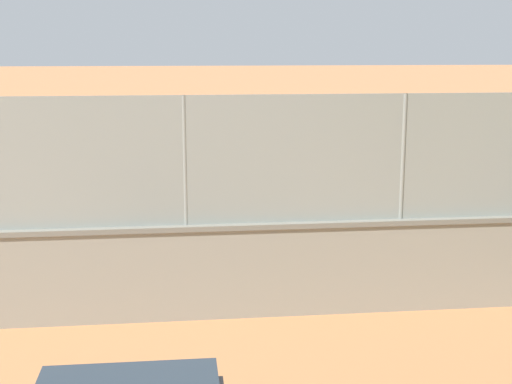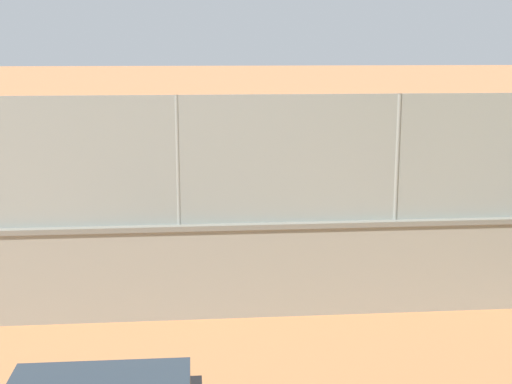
{
  "view_description": "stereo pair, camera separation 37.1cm",
  "coord_description": "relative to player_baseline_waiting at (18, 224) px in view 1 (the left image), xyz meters",
  "views": [
    {
      "loc": [
        2.75,
        22.15,
        4.11
      ],
      "look_at": [
        1.05,
        7.72,
        1.11
      ],
      "focal_mm": 49.71,
      "sensor_mm": 36.0,
      "label": 1
    },
    {
      "loc": [
        2.38,
        22.19,
        4.11
      ],
      "look_at": [
        1.05,
        7.72,
        1.11
      ],
      "focal_mm": 49.71,
      "sensor_mm": 36.0,
      "label": 2
    }
  ],
  "objects": [
    {
      "name": "ground_plane",
      "position": [
        -5.65,
        -8.96,
        -0.87
      ],
      "size": [
        260.0,
        260.0,
        0.0
      ],
      "primitive_type": "plane",
      "color": "#B27247"
    },
    {
      "name": "perimeter_wall",
      "position": [
        -6.38,
        2.83,
        -0.12
      ],
      "size": [
        27.07,
        0.39,
        1.48
      ],
      "color": "gray",
      "rests_on": "ground_plane"
    },
    {
      "name": "fence_panel_on_wall",
      "position": [
        -6.38,
        2.83,
        1.58
      ],
      "size": [
        26.6,
        0.14,
        1.94
      ],
      "color": "gray",
      "rests_on": "perimeter_wall"
    },
    {
      "name": "player_baseline_waiting",
      "position": [
        0.0,
        0.0,
        0.0
      ],
      "size": [
        0.69,
        1.23,
        1.48
      ],
      "color": "navy",
      "rests_on": "ground_plane"
    },
    {
      "name": "player_at_service_line",
      "position": [
        -7.68,
        -7.12,
        0.15
      ],
      "size": [
        1.14,
        0.83,
        1.71
      ],
      "color": "black",
      "rests_on": "ground_plane"
    }
  ]
}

